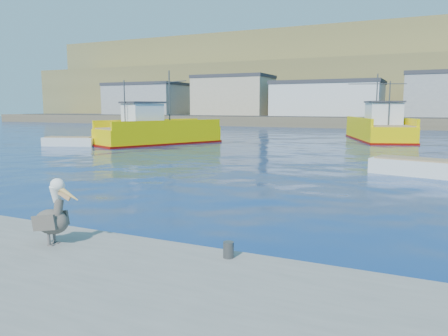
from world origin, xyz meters
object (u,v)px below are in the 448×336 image
trawler_yellow_a (157,132)px  skiff_mid (421,169)px  trawler_yellow_b (379,129)px  skiff_left (70,142)px  pelican (53,216)px

trawler_yellow_a → skiff_mid: (21.38, -9.55, -0.72)m
skiff_mid → trawler_yellow_a: bearing=155.9°
trawler_yellow_a → skiff_mid: trawler_yellow_a is taller
trawler_yellow_b → skiff_left: trawler_yellow_b is taller
trawler_yellow_b → skiff_left: bearing=-142.7°
trawler_yellow_a → skiff_left: trawler_yellow_a is taller
pelican → trawler_yellow_a: bearing=119.8°
skiff_left → trawler_yellow_b: bearing=37.3°
trawler_yellow_b → pelican: 38.92m
trawler_yellow_b → skiff_mid: 22.83m
trawler_yellow_b → pelican: trawler_yellow_b is taller
skiff_left → pelican: size_ratio=3.39×
skiff_left → trawler_yellow_a: bearing=38.7°
trawler_yellow_a → pelican: trawler_yellow_a is taller
trawler_yellow_a → skiff_left: 7.29m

